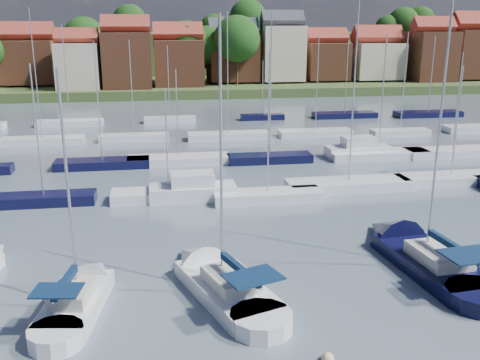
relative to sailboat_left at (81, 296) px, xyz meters
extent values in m
plane|color=#4A5764|center=(12.17, 36.17, -0.37)|extent=(260.00, 260.00, 0.00)
cube|color=silver|center=(-0.14, -0.89, -0.12)|extent=(3.37, 6.27, 1.20)
cone|color=silver|center=(0.43, 2.79, -0.12)|extent=(2.90, 3.24, 2.48)
cylinder|color=silver|center=(-0.60, -3.83, -0.12)|extent=(2.83, 2.83, 1.20)
cube|color=beige|center=(-0.20, -1.30, 0.83)|extent=(2.10, 2.72, 0.70)
cylinder|color=#B2B2B7|center=(-0.08, -0.48, 6.00)|extent=(0.14, 0.14, 11.03)
cylinder|color=#B2B2B7|center=(-0.33, -2.12, 1.68)|extent=(0.61, 3.29, 0.10)
cube|color=#0D2242|center=(-0.33, -2.12, 1.83)|extent=(0.78, 3.15, 0.35)
cube|color=#0D2242|center=(-0.50, -3.18, 1.98)|extent=(2.31, 1.80, 0.08)
cube|color=silver|center=(7.44, -0.53, -0.12)|extent=(5.21, 7.82, 1.20)
cone|color=silver|center=(5.97, 3.74, -0.12)|extent=(4.00, 4.31, 3.02)
cylinder|color=silver|center=(8.62, -3.96, -0.12)|extent=(3.83, 3.83, 1.20)
cube|color=beige|center=(7.60, -1.01, 0.83)|extent=(2.98, 3.54, 0.70)
cylinder|color=#B2B2B7|center=(7.28, -0.06, 7.19)|extent=(0.14, 0.14, 13.40)
cylinder|color=#B2B2B7|center=(7.93, -1.96, 1.68)|extent=(1.40, 3.83, 0.10)
cube|color=#0D2242|center=(7.93, -1.96, 1.83)|extent=(1.53, 3.71, 0.35)
cube|color=#0D2242|center=(8.36, -3.20, 1.98)|extent=(3.01, 2.54, 0.08)
cube|color=black|center=(19.59, 0.75, -0.12)|extent=(4.24, 8.57, 1.20)
cone|color=black|center=(19.09, 5.90, -0.12)|extent=(3.82, 4.34, 3.45)
cylinder|color=black|center=(19.99, -3.37, -0.12)|extent=(3.77, 3.77, 1.20)
cube|color=beige|center=(19.64, 0.18, 0.83)|extent=(2.74, 3.67, 0.70)
cylinder|color=#B2B2B7|center=(19.53, 1.32, 8.32)|extent=(0.14, 0.14, 15.67)
cylinder|color=#B2B2B7|center=(19.76, -0.97, 1.68)|extent=(0.55, 4.58, 0.10)
cube|color=#0D2242|center=(19.76, -0.97, 1.83)|extent=(0.72, 4.38, 0.35)
cube|color=#0D2242|center=(19.90, -2.45, 1.98)|extent=(3.12, 2.34, 0.08)
sphere|color=#D85914|center=(9.17, -4.43, -0.37)|extent=(0.54, 0.54, 0.54)
sphere|color=#D85914|center=(18.49, 3.67, -0.37)|extent=(0.48, 0.48, 0.48)
cube|color=black|center=(-4.94, 16.71, -0.02)|extent=(8.01, 2.24, 1.00)
cylinder|color=#B2B2B7|center=(-4.94, 16.71, 5.56)|extent=(0.12, 0.12, 10.16)
cube|color=silver|center=(4.90, 16.37, -0.02)|extent=(9.22, 2.58, 1.00)
cylinder|color=#B2B2B7|center=(4.90, 16.37, 4.57)|extent=(0.12, 0.12, 8.18)
cube|color=silver|center=(12.80, 14.78, -0.02)|extent=(8.78, 2.46, 1.00)
cylinder|color=#B2B2B7|center=(12.80, 14.78, 6.01)|extent=(0.12, 0.12, 11.06)
cube|color=silver|center=(20.40, 16.84, -0.02)|extent=(10.79, 3.02, 1.00)
cylinder|color=#B2B2B7|center=(20.40, 16.84, 7.92)|extent=(0.12, 0.12, 14.87)
cube|color=silver|center=(30.15, 17.20, -0.02)|extent=(10.13, 2.84, 1.00)
cylinder|color=#B2B2B7|center=(30.15, 17.20, 5.28)|extent=(0.12, 0.12, 9.59)
cube|color=silver|center=(6.86, 16.17, 0.13)|extent=(7.00, 2.60, 1.40)
cube|color=silver|center=(6.86, 16.17, 1.23)|extent=(3.50, 2.20, 1.30)
cube|color=black|center=(-1.38, 27.81, -0.02)|extent=(9.30, 2.60, 1.00)
cylinder|color=#B2B2B7|center=(-1.38, 27.81, 6.22)|extent=(0.12, 0.12, 11.48)
cube|color=silver|center=(6.23, 28.18, -0.02)|extent=(10.40, 2.91, 1.00)
cylinder|color=#B2B2B7|center=(6.23, 28.18, 4.87)|extent=(0.12, 0.12, 8.77)
cube|color=black|center=(15.65, 27.46, -0.02)|extent=(8.80, 2.46, 1.00)
cylinder|color=#B2B2B7|center=(15.65, 27.46, 7.65)|extent=(0.12, 0.12, 14.33)
cube|color=silver|center=(27.57, 27.34, -0.02)|extent=(10.73, 3.00, 1.00)
cylinder|color=#B2B2B7|center=(27.57, 27.34, 6.56)|extent=(0.12, 0.12, 12.14)
cube|color=silver|center=(35.99, 27.14, -0.02)|extent=(10.48, 2.93, 1.00)
cylinder|color=#B2B2B7|center=(35.99, 27.14, 5.62)|extent=(0.12, 0.12, 10.28)
cube|color=silver|center=(25.63, 28.17, 0.13)|extent=(7.00, 2.60, 1.40)
cube|color=silver|center=(25.63, 28.17, 1.23)|extent=(3.50, 2.20, 1.30)
cube|color=silver|center=(-9.54, 40.38, -0.02)|extent=(9.71, 2.72, 1.00)
cylinder|color=#B2B2B7|center=(-9.54, 40.38, 7.92)|extent=(0.12, 0.12, 14.88)
cube|color=silver|center=(1.34, 40.68, -0.02)|extent=(8.49, 2.38, 1.00)
cylinder|color=#B2B2B7|center=(1.34, 40.68, 6.14)|extent=(0.12, 0.12, 11.31)
cube|color=silver|center=(12.96, 39.95, -0.02)|extent=(10.16, 2.85, 1.00)
cylinder|color=#B2B2B7|center=(12.96, 39.95, 7.78)|extent=(0.12, 0.12, 14.59)
cube|color=silver|center=(24.34, 40.07, -0.02)|extent=(9.53, 2.67, 1.00)
cylinder|color=#B2B2B7|center=(24.34, 40.07, 6.44)|extent=(0.12, 0.12, 11.91)
cube|color=silver|center=(35.33, 38.68, -0.02)|extent=(7.62, 2.13, 1.00)
cylinder|color=#B2B2B7|center=(35.33, 38.68, 6.55)|extent=(0.12, 0.12, 12.13)
cube|color=silver|center=(-8.09, 52.73, -0.02)|extent=(9.24, 2.59, 1.00)
cylinder|color=#B2B2B7|center=(-8.09, 52.73, 7.07)|extent=(0.12, 0.12, 13.17)
cube|color=silver|center=(6.09, 53.48, -0.02)|extent=(7.57, 2.12, 1.00)
cylinder|color=#B2B2B7|center=(6.09, 53.48, 5.60)|extent=(0.12, 0.12, 10.24)
cube|color=black|center=(20.06, 53.64, -0.02)|extent=(6.58, 1.84, 1.00)
cylinder|color=#B2B2B7|center=(20.06, 53.64, 4.49)|extent=(0.12, 0.12, 8.01)
cube|color=black|center=(33.11, 53.58, -0.02)|extent=(9.92, 2.78, 1.00)
cylinder|color=#B2B2B7|center=(33.11, 53.58, 5.94)|extent=(0.12, 0.12, 10.92)
cube|color=black|center=(46.45, 52.54, -0.02)|extent=(10.55, 2.95, 1.00)
cylinder|color=#B2B2B7|center=(46.45, 52.54, 6.24)|extent=(0.12, 0.12, 11.51)
cube|color=#3C4E27|center=(12.17, 113.17, -0.07)|extent=(200.00, 70.00, 3.00)
cube|color=#3C4E27|center=(12.17, 138.17, 4.63)|extent=(200.00, 60.00, 14.00)
cube|color=brown|center=(-21.48, 93.96, 6.20)|extent=(10.37, 9.97, 8.73)
cube|color=maroon|center=(-21.48, 93.96, 11.83)|extent=(10.57, 5.13, 5.13)
cube|color=beige|center=(-10.57, 85.18, 5.71)|extent=(8.09, 8.80, 8.96)
cube|color=maroon|center=(-10.57, 85.18, 11.18)|extent=(8.25, 4.00, 4.00)
cube|color=brown|center=(-1.18, 86.11, 6.72)|extent=(9.36, 10.17, 10.97)
cube|color=maroon|center=(-1.18, 86.11, 13.35)|extent=(9.54, 4.63, 4.63)
cube|color=brown|center=(9.13, 87.82, 5.94)|extent=(9.90, 8.56, 9.42)
cube|color=maroon|center=(9.13, 87.82, 11.87)|extent=(10.10, 4.90, 4.90)
cube|color=brown|center=(21.27, 92.82, 6.58)|extent=(10.59, 8.93, 9.49)
cube|color=#383A42|center=(21.27, 92.82, 12.62)|extent=(10.80, 5.24, 5.24)
cube|color=beige|center=(31.88, 91.97, 7.66)|extent=(9.01, 8.61, 11.65)
cube|color=#383A42|center=(31.88, 91.97, 14.59)|extent=(9.19, 4.46, 4.46)
cube|color=brown|center=(42.34, 93.17, 5.84)|extent=(9.10, 9.34, 8.00)
cube|color=maroon|center=(42.34, 93.17, 10.95)|extent=(9.28, 4.50, 4.50)
cube|color=beige|center=(54.12, 92.76, 5.77)|extent=(10.86, 9.59, 7.88)
cube|color=maroon|center=(54.12, 92.76, 11.04)|extent=(11.07, 5.37, 5.37)
cube|color=brown|center=(65.93, 90.09, 6.72)|extent=(9.18, 9.96, 10.97)
cube|color=maroon|center=(65.93, 90.09, 13.33)|extent=(9.36, 4.54, 4.54)
cube|color=brown|center=(77.35, 91.38, 7.22)|extent=(11.39, 9.67, 10.76)
cube|color=maroon|center=(77.35, 91.38, 13.99)|extent=(11.62, 5.64, 5.64)
cylinder|color=#382619|center=(68.95, 111.68, 8.15)|extent=(0.50, 0.50, 4.47)
sphere|color=#214E18|center=(68.95, 111.68, 14.22)|extent=(8.18, 8.18, 8.18)
cylinder|color=#382619|center=(15.63, 92.10, 3.46)|extent=(0.50, 0.50, 4.46)
sphere|color=#214E18|center=(15.63, 92.10, 9.51)|extent=(8.15, 8.15, 8.15)
cylinder|color=#382619|center=(27.39, 109.85, 8.21)|extent=(0.50, 0.50, 5.15)
sphere|color=#214E18|center=(27.39, 109.85, 15.20)|extent=(9.41, 9.41, 9.41)
cylinder|color=#382619|center=(-1.37, 112.49, 8.31)|extent=(0.50, 0.50, 4.56)
sphere|color=#214E18|center=(-1.37, 112.49, 14.50)|extent=(8.34, 8.34, 8.34)
cylinder|color=#382619|center=(-11.06, 101.42, 3.81)|extent=(0.50, 0.50, 5.15)
sphere|color=#214E18|center=(-11.06, 101.42, 10.80)|extent=(9.42, 9.42, 9.42)
cylinder|color=#382619|center=(-26.50, 103.49, 6.39)|extent=(0.50, 0.50, 3.42)
sphere|color=#214E18|center=(-26.50, 103.49, 11.04)|extent=(6.26, 6.26, 6.26)
cylinder|color=#382619|center=(25.93, 100.88, 3.12)|extent=(0.50, 0.50, 3.77)
sphere|color=#214E18|center=(25.93, 100.88, 8.23)|extent=(6.89, 6.89, 6.89)
cylinder|color=#382619|center=(21.22, 87.11, 3.84)|extent=(0.50, 0.50, 5.21)
sphere|color=#214E18|center=(21.22, 87.11, 10.92)|extent=(9.53, 9.53, 9.53)
cylinder|color=#382619|center=(74.10, 97.79, 2.72)|extent=(0.50, 0.50, 2.97)
sphere|color=#214E18|center=(74.10, 97.79, 6.76)|extent=(5.44, 5.44, 5.44)
cylinder|color=#382619|center=(11.02, 89.93, 3.65)|extent=(0.50, 0.50, 4.84)
sphere|color=#214E18|center=(11.02, 89.93, 10.23)|extent=(8.85, 8.85, 8.85)
cylinder|color=#382619|center=(64.85, 111.89, 7.80)|extent=(0.50, 0.50, 3.72)
sphere|color=#214E18|center=(64.85, 111.89, 12.85)|extent=(6.80, 6.80, 6.80)
cylinder|color=#382619|center=(66.22, 90.30, 3.26)|extent=(0.50, 0.50, 4.05)
sphere|color=#214E18|center=(66.22, 90.30, 8.75)|extent=(7.40, 7.40, 7.40)
cylinder|color=#382619|center=(19.01, 109.46, 7.54)|extent=(0.50, 0.50, 3.93)
sphere|color=#214E18|center=(19.01, 109.46, 12.88)|extent=(7.19, 7.19, 7.19)
cylinder|color=#382619|center=(42.82, 96.34, 3.15)|extent=(0.50, 0.50, 3.82)
sphere|color=#214E18|center=(42.82, 96.34, 8.34)|extent=(6.99, 6.99, 6.99)
cylinder|color=#382619|center=(-5.27, 89.30, 2.98)|extent=(0.50, 0.50, 3.48)
sphere|color=#214E18|center=(-5.27, 89.30, 7.70)|extent=(6.37, 6.37, 6.37)
cylinder|color=#382619|center=(69.68, 98.98, 2.73)|extent=(0.50, 0.50, 2.99)
sphere|color=#214E18|center=(69.68, 98.98, 6.78)|extent=(5.46, 5.46, 5.46)
cylinder|color=#382619|center=(15.78, 95.21, 2.86)|extent=(0.50, 0.50, 3.25)
sphere|color=#214E18|center=(15.78, 95.21, 7.27)|extent=(5.94, 5.94, 5.94)
cylinder|color=#382619|center=(9.12, 96.91, 2.73)|extent=(0.50, 0.50, 2.98)
sphere|color=#214E18|center=(9.12, 96.91, 6.78)|extent=(5.46, 5.46, 5.46)
cylinder|color=#382619|center=(76.83, 117.92, 8.99)|extent=(0.50, 0.50, 4.29)
sphere|color=#214E18|center=(76.83, 117.92, 14.81)|extent=(7.84, 7.84, 7.84)
camera|label=1|loc=(4.23, -25.59, 13.23)|focal=40.00mm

